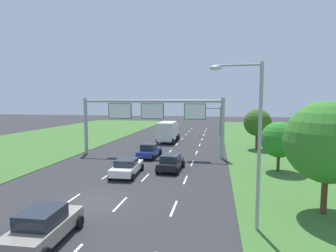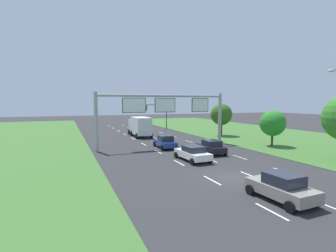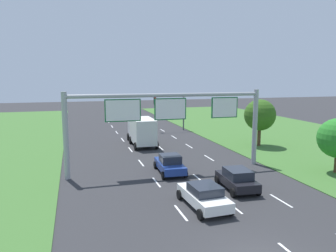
{
  "view_description": "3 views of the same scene",
  "coord_description": "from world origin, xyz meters",
  "px_view_note": "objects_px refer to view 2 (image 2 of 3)",
  "views": [
    {
      "loc": [
        7.79,
        -15.41,
        6.58
      ],
      "look_at": [
        1.41,
        18.42,
        3.33
      ],
      "focal_mm": 28.0,
      "sensor_mm": 36.0,
      "label": 1
    },
    {
      "loc": [
        -11.86,
        -16.48,
        5.82
      ],
      "look_at": [
        0.6,
        14.78,
        2.72
      ],
      "focal_mm": 28.0,
      "sensor_mm": 36.0,
      "label": 2
    },
    {
      "loc": [
        -7.71,
        -11.8,
        8.14
      ],
      "look_at": [
        1.01,
        18.29,
        3.41
      ],
      "focal_mm": 35.0,
      "sensor_mm": 36.0,
      "label": 3
    }
  ],
  "objects_px": {
    "car_near_red": "(193,153)",
    "car_far_ahead": "(165,142)",
    "car_lead_silver": "(282,187)",
    "box_truck": "(140,126)",
    "traffic_light_mast": "(158,111)",
    "roadside_tree_mid": "(273,123)",
    "car_mid_lane": "(211,147)",
    "roadside_tree_far": "(221,114)",
    "sign_gantry": "(164,109)"
  },
  "relations": [
    {
      "from": "car_near_red",
      "to": "car_far_ahead",
      "type": "distance_m",
      "value": 7.68
    },
    {
      "from": "car_lead_silver",
      "to": "box_truck",
      "type": "relative_size",
      "value": 0.58
    },
    {
      "from": "traffic_light_mast",
      "to": "roadside_tree_mid",
      "type": "relative_size",
      "value": 1.19
    },
    {
      "from": "car_mid_lane",
      "to": "roadside_tree_mid",
      "type": "distance_m",
      "value": 10.31
    },
    {
      "from": "traffic_light_mast",
      "to": "roadside_tree_far",
      "type": "bearing_deg",
      "value": -63.77
    },
    {
      "from": "car_near_red",
      "to": "sign_gantry",
      "type": "relative_size",
      "value": 0.26
    },
    {
      "from": "roadside_tree_mid",
      "to": "traffic_light_mast",
      "type": "bearing_deg",
      "value": 105.54
    },
    {
      "from": "car_lead_silver",
      "to": "sign_gantry",
      "type": "distance_m",
      "value": 20.22
    },
    {
      "from": "car_near_red",
      "to": "roadside_tree_mid",
      "type": "distance_m",
      "value": 14.22
    },
    {
      "from": "car_far_ahead",
      "to": "roadside_tree_mid",
      "type": "relative_size",
      "value": 0.94
    },
    {
      "from": "box_truck",
      "to": "roadside_tree_far",
      "type": "bearing_deg",
      "value": -18.11
    },
    {
      "from": "car_lead_silver",
      "to": "box_truck",
      "type": "distance_m",
      "value": 31.26
    },
    {
      "from": "roadside_tree_mid",
      "to": "car_lead_silver",
      "type": "bearing_deg",
      "value": -131.84
    },
    {
      "from": "car_far_ahead",
      "to": "roadside_tree_far",
      "type": "bearing_deg",
      "value": 32.41
    },
    {
      "from": "car_lead_silver",
      "to": "traffic_light_mast",
      "type": "bearing_deg",
      "value": 77.97
    },
    {
      "from": "sign_gantry",
      "to": "traffic_light_mast",
      "type": "distance_m",
      "value": 21.49
    },
    {
      "from": "car_lead_silver",
      "to": "traffic_light_mast",
      "type": "xyz_separation_m",
      "value": [
        6.55,
        40.29,
        3.05
      ]
    },
    {
      "from": "traffic_light_mast",
      "to": "car_mid_lane",
      "type": "bearing_deg",
      "value": -96.43
    },
    {
      "from": "car_mid_lane",
      "to": "roadside_tree_far",
      "type": "height_order",
      "value": "roadside_tree_far"
    },
    {
      "from": "car_far_ahead",
      "to": "sign_gantry",
      "type": "relative_size",
      "value": 0.26
    },
    {
      "from": "traffic_light_mast",
      "to": "roadside_tree_far",
      "type": "distance_m",
      "value": 15.17
    },
    {
      "from": "car_mid_lane",
      "to": "car_far_ahead",
      "type": "relative_size",
      "value": 0.94
    },
    {
      "from": "car_mid_lane",
      "to": "car_far_ahead",
      "type": "bearing_deg",
      "value": 127.05
    },
    {
      "from": "roadside_tree_mid",
      "to": "sign_gantry",
      "type": "bearing_deg",
      "value": 160.77
    },
    {
      "from": "car_mid_lane",
      "to": "box_truck",
      "type": "height_order",
      "value": "box_truck"
    },
    {
      "from": "car_mid_lane",
      "to": "traffic_light_mast",
      "type": "distance_m",
      "value": 26.8
    },
    {
      "from": "car_mid_lane",
      "to": "sign_gantry",
      "type": "xyz_separation_m",
      "value": [
        -3.41,
        5.96,
        4.13
      ]
    },
    {
      "from": "car_mid_lane",
      "to": "car_lead_silver",
      "type": "bearing_deg",
      "value": -101.05
    },
    {
      "from": "car_near_red",
      "to": "roadside_tree_mid",
      "type": "xyz_separation_m",
      "value": [
        13.55,
        3.67,
        2.28
      ]
    },
    {
      "from": "car_lead_silver",
      "to": "car_far_ahead",
      "type": "xyz_separation_m",
      "value": [
        0.04,
        19.13,
        -0.03
      ]
    },
    {
      "from": "box_truck",
      "to": "traffic_light_mast",
      "type": "xyz_separation_m",
      "value": [
        6.47,
        9.04,
        2.11
      ]
    },
    {
      "from": "car_mid_lane",
      "to": "roadside_tree_mid",
      "type": "xyz_separation_m",
      "value": [
        9.98,
        1.3,
        2.25
      ]
    },
    {
      "from": "traffic_light_mast",
      "to": "car_lead_silver",
      "type": "bearing_deg",
      "value": -99.23
    },
    {
      "from": "car_near_red",
      "to": "traffic_light_mast",
      "type": "distance_m",
      "value": 29.73
    },
    {
      "from": "car_near_red",
      "to": "car_mid_lane",
      "type": "xyz_separation_m",
      "value": [
        3.57,
        2.38,
        0.03
      ]
    },
    {
      "from": "car_far_ahead",
      "to": "traffic_light_mast",
      "type": "relative_size",
      "value": 0.79
    },
    {
      "from": "car_mid_lane",
      "to": "roadside_tree_mid",
      "type": "bearing_deg",
      "value": 10.81
    },
    {
      "from": "sign_gantry",
      "to": "roadside_tree_far",
      "type": "relative_size",
      "value": 3.11
    },
    {
      "from": "car_far_ahead",
      "to": "roadside_tree_mid",
      "type": "height_order",
      "value": "roadside_tree_mid"
    },
    {
      "from": "box_truck",
      "to": "car_near_red",
      "type": "bearing_deg",
      "value": -89.24
    },
    {
      "from": "traffic_light_mast",
      "to": "sign_gantry",
      "type": "bearing_deg",
      "value": -107.31
    },
    {
      "from": "sign_gantry",
      "to": "car_near_red",
      "type": "bearing_deg",
      "value": -91.12
    },
    {
      "from": "box_truck",
      "to": "roadside_tree_mid",
      "type": "xyz_separation_m",
      "value": [
        13.46,
        -16.12,
        1.28
      ]
    },
    {
      "from": "car_lead_silver",
      "to": "roadside_tree_far",
      "type": "distance_m",
      "value": 29.93
    },
    {
      "from": "box_truck",
      "to": "traffic_light_mast",
      "type": "distance_m",
      "value": 11.31
    },
    {
      "from": "roadside_tree_far",
      "to": "sign_gantry",
      "type": "bearing_deg",
      "value": -152.25
    },
    {
      "from": "car_far_ahead",
      "to": "traffic_light_mast",
      "type": "height_order",
      "value": "traffic_light_mast"
    },
    {
      "from": "roadside_tree_mid",
      "to": "roadside_tree_far",
      "type": "distance_m",
      "value": 11.58
    },
    {
      "from": "car_near_red",
      "to": "box_truck",
      "type": "height_order",
      "value": "box_truck"
    },
    {
      "from": "car_far_ahead",
      "to": "roadside_tree_mid",
      "type": "xyz_separation_m",
      "value": [
        13.5,
        -4.01,
        2.25
      ]
    }
  ]
}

